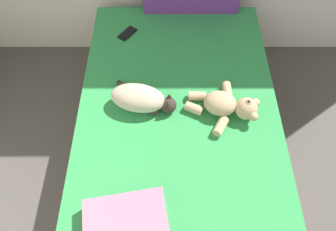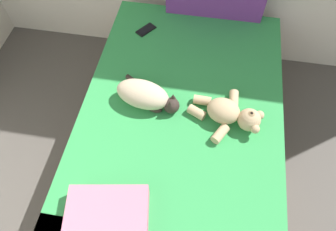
# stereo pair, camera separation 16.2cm
# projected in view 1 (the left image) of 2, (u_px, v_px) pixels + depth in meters

# --- Properties ---
(bed) EXTENTS (1.31, 2.10, 0.54)m
(bed) POSITION_uv_depth(u_px,v_px,m) (178.00, 135.00, 2.16)
(bed) COLOR olive
(bed) RESTS_ON ground_plane
(cat) EXTENTS (0.42, 0.31, 0.15)m
(cat) POSITION_uv_depth(u_px,v_px,m) (141.00, 99.00, 1.90)
(cat) COLOR #C6B293
(cat) RESTS_ON bed
(teddy_bear) EXTENTS (0.46, 0.39, 0.15)m
(teddy_bear) POSITION_uv_depth(u_px,v_px,m) (228.00, 105.00, 1.89)
(teddy_bear) COLOR tan
(teddy_bear) RESTS_ON bed
(cell_phone) EXTENTS (0.15, 0.16, 0.01)m
(cell_phone) POSITION_uv_depth(u_px,v_px,m) (128.00, 33.00, 2.31)
(cell_phone) COLOR black
(cell_phone) RESTS_ON bed
(throw_pillow) EXTENTS (0.44, 0.34, 0.11)m
(throw_pillow) POSITION_uv_depth(u_px,v_px,m) (127.00, 224.00, 1.52)
(throw_pillow) COLOR #D1728C
(throw_pillow) RESTS_ON bed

